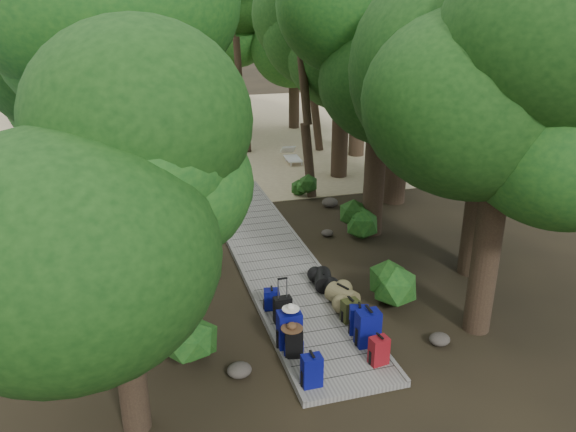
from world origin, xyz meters
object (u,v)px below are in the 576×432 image
object	(u,v)px
kayak	(124,166)
backpack_right_b	(368,326)
backpack_left_a	(312,369)
duffel_right_khaki	(342,296)
suitcase_on_boardwalk	(283,310)
backpack_left_b	(294,342)
backpack_right_a	(379,349)
backpack_left_c	(289,328)
sun_lounger	(293,156)
backpack_right_c	(359,319)
lone_suitcase_on_sand	(233,170)
duffel_right_black	(323,280)
backpack_left_d	(272,298)
backpack_right_d	(350,309)

from	to	relation	value
kayak	backpack_right_b	bearing A→B (deg)	-58.20
backpack_left_a	duffel_right_khaki	size ratio (longest dim) A/B	0.98
backpack_left_a	suitcase_on_boardwalk	size ratio (longest dim) A/B	1.15
backpack_left_b	backpack_right_a	bearing A→B (deg)	-11.28
backpack_left_c	sun_lounger	bearing A→B (deg)	74.84
backpack_left_b	backpack_right_c	xyz separation A→B (m)	(1.48, 0.38, 0.02)
backpack_left_c	kayak	world-z (taller)	backpack_left_c
backpack_right_c	kayak	distance (m)	14.33
backpack_left_a	backpack_right_c	bearing A→B (deg)	41.83
backpack_left_a	backpack_left_c	size ratio (longest dim) A/B	0.78
backpack_left_a	backpack_left_b	world-z (taller)	backpack_left_a
backpack_right_b	kayak	bearing A→B (deg)	107.40
duffel_right_khaki	suitcase_on_boardwalk	distance (m)	1.47
backpack_right_b	duffel_right_khaki	distance (m)	1.54
backpack_right_b	backpack_right_c	size ratio (longest dim) A/B	1.25
backpack_right_c	sun_lounger	world-z (taller)	backpack_right_c
backpack_left_c	kayak	bearing A→B (deg)	103.65
backpack_left_c	lone_suitcase_on_sand	distance (m)	11.49
backpack_right_a	lone_suitcase_on_sand	world-z (taller)	backpack_right_a
backpack_left_a	duffel_right_black	size ratio (longest dim) A/B	1.02
kayak	backpack_left_d	bearing A→B (deg)	-62.03
backpack_left_b	duffel_right_black	bearing A→B (deg)	72.44
backpack_right_a	backpack_right_d	size ratio (longest dim) A/B	1.13
kayak	backpack_left_b	bearing A→B (deg)	-63.82
backpack_right_b	backpack_right_c	bearing A→B (deg)	90.47
backpack_right_a	duffel_right_khaki	size ratio (longest dim) A/B	0.90
backpack_right_d	lone_suitcase_on_sand	distance (m)	10.90
backpack_left_a	duffel_right_black	xyz separation A→B (m)	(1.38, 3.28, -0.13)
backpack_left_c	sun_lounger	distance (m)	13.38
backpack_left_b	backpack_left_d	xyz separation A→B (m)	(0.04, 1.79, -0.05)
sun_lounger	backpack_right_a	bearing A→B (deg)	-96.41
duffel_right_khaki	backpack_right_d	bearing A→B (deg)	-121.26
duffel_right_khaki	backpack_right_b	bearing A→B (deg)	-117.41
duffel_right_black	sun_lounger	world-z (taller)	sun_lounger
backpack_left_a	sun_lounger	xyz separation A→B (m)	(3.88, 14.01, -0.14)
backpack_right_c	duffel_right_khaki	distance (m)	1.11
backpack_left_d	backpack_right_a	bearing A→B (deg)	-49.67
backpack_left_d	duffel_right_black	bearing A→B (deg)	33.42
backpack_right_d	backpack_left_b	bearing A→B (deg)	-157.59
lone_suitcase_on_sand	duffel_right_khaki	bearing A→B (deg)	-95.55
backpack_left_a	backpack_right_c	size ratio (longest dim) A/B	1.01
lone_suitcase_on_sand	kayak	xyz separation A→B (m)	(-3.98, 2.30, -0.15)
backpack_right_d	kayak	size ratio (longest dim) A/B	0.17
backpack_right_a	duffel_right_black	size ratio (longest dim) A/B	0.93
backpack_left_d	suitcase_on_boardwalk	world-z (taller)	suitcase_on_boardwalk
backpack_right_d	lone_suitcase_on_sand	world-z (taller)	backpack_right_d
backpack_right_b	duffel_right_black	size ratio (longest dim) A/B	1.25
backpack_left_a	duffel_right_khaki	xyz separation A→B (m)	(1.51, 2.40, -0.10)
backpack_right_a	backpack_right_c	distance (m)	1.05
backpack_left_d	backpack_left_b	bearing A→B (deg)	-80.57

